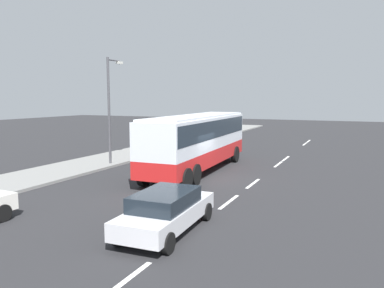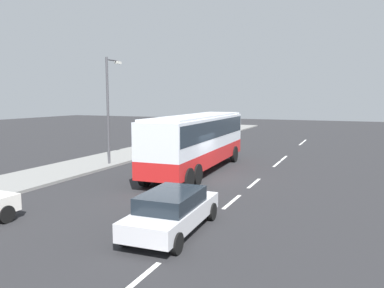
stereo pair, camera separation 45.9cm
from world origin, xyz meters
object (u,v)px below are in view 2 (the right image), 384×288
object	(u,v)px
pedestrian_near_curb	(148,141)
street_lamp	(109,103)
coach_bus	(198,137)
car_silver_hatch	(173,210)
pedestrian_at_crossing	(137,138)

from	to	relation	value
pedestrian_near_curb	street_lamp	size ratio (longest dim) A/B	0.24
pedestrian_near_curb	street_lamp	bearing A→B (deg)	118.23
coach_bus	car_silver_hatch	world-z (taller)	coach_bus
car_silver_hatch	pedestrian_at_crossing	size ratio (longest dim) A/B	2.58
pedestrian_near_curb	pedestrian_at_crossing	world-z (taller)	pedestrian_at_crossing
coach_bus	street_lamp	xyz separation A→B (m)	(-0.30, 6.16, 1.97)
coach_bus	car_silver_hatch	xyz separation A→B (m)	(-9.96, -3.21, -1.38)
pedestrian_near_curb	pedestrian_at_crossing	bearing A→B (deg)	1.50
pedestrian_near_curb	pedestrian_at_crossing	xyz separation A→B (m)	(0.73, 1.48, 0.09)
pedestrian_near_curb	street_lamp	world-z (taller)	street_lamp
car_silver_hatch	pedestrian_at_crossing	distance (m)	18.96
car_silver_hatch	street_lamp	distance (m)	13.87
car_silver_hatch	pedestrian_near_curb	world-z (taller)	pedestrian_near_curb
street_lamp	car_silver_hatch	bearing A→B (deg)	-135.88
coach_bus	pedestrian_at_crossing	distance (m)	9.53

